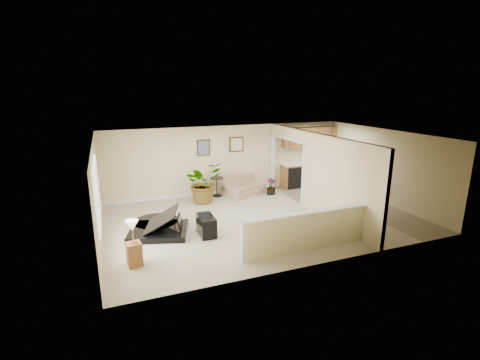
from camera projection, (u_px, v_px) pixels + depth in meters
name	position (u px, v px, depth m)	size (l,w,h in m)	color
floor	(262.00, 219.00, 10.47)	(9.00, 9.00, 0.00)	tan
back_wall	(229.00, 159.00, 12.85)	(9.00, 0.04, 2.50)	beige
front_wall	(321.00, 211.00, 7.44)	(9.00, 0.04, 2.50)	beige
left_wall	(97.00, 195.00, 8.57)	(0.04, 6.00, 2.50)	beige
right_wall	(384.00, 166.00, 11.72)	(0.04, 6.00, 2.50)	beige
ceiling	(263.00, 136.00, 9.83)	(9.00, 6.00, 0.04)	beige
kitchen_vinyl	(348.00, 206.00, 11.57)	(2.70, 6.00, 0.01)	tan
interior_partition	(311.00, 172.00, 11.01)	(0.18, 5.99, 2.50)	beige
pony_half_wall	(305.00, 231.00, 8.29)	(3.42, 0.22, 1.00)	beige
left_window	(97.00, 193.00, 8.08)	(0.05, 2.15, 1.45)	white
wall_art_left	(204.00, 148.00, 12.36)	(0.48, 0.04, 0.58)	#352413
wall_mirror	(236.00, 144.00, 12.79)	(0.55, 0.04, 0.55)	#352413
kitchen_cabinets	(306.00, 164.00, 13.82)	(2.36, 0.65, 2.33)	brown
piano	(155.00, 211.00, 9.34)	(2.07, 2.06, 1.44)	black
piano_bench	(206.00, 225.00, 9.27)	(0.39, 0.78, 0.52)	black
loveseat	(244.00, 186.00, 12.81)	(1.78, 1.35, 0.85)	tan
accent_table	(217.00, 184.00, 12.54)	(0.48, 0.48, 0.70)	black
palm_plant	(203.00, 183.00, 11.83)	(1.61, 1.52, 1.41)	black
small_plant	(271.00, 188.00, 12.79)	(0.37, 0.37, 0.60)	black
lamp_stand	(134.00, 247.00, 7.61)	(0.34, 0.34, 1.06)	brown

